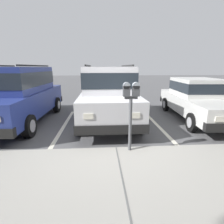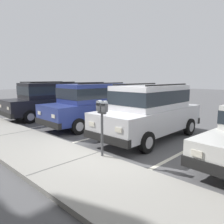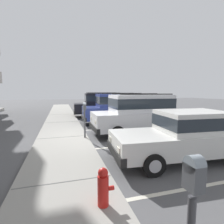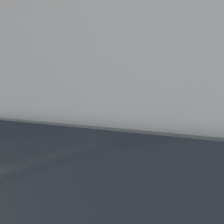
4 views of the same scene
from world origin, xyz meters
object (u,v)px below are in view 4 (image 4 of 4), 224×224
at_px(dark_hatchback, 199,101).
at_px(blue_coupe, 201,97).
at_px(red_sedan, 46,207).
at_px(parking_meter_near, 42,97).
at_px(silver_suv, 182,109).

distance_m(dark_hatchback, blue_coupe, 3.45).
xyz_separation_m(red_sedan, blue_coupe, (10.10, 0.33, 0.27)).
height_order(dark_hatchback, parking_meter_near, dark_hatchback).
height_order(silver_suv, red_sedan, silver_suv).
bearing_deg(red_sedan, dark_hatchback, 4.07).
bearing_deg(dark_hatchback, blue_coupe, 7.07).
relative_size(dark_hatchback, blue_coupe, 0.99).
bearing_deg(parking_meter_near, blue_coupe, -19.11).
relative_size(dark_hatchback, parking_meter_near, 3.14).
height_order(silver_suv, dark_hatchback, same).
bearing_deg(blue_coupe, dark_hatchback, -171.65).
bearing_deg(red_sedan, blue_coupe, 5.87).
bearing_deg(dark_hatchback, silver_suv, -176.92).
bearing_deg(blue_coupe, parking_meter_near, 163.87).
xyz_separation_m(blue_coupe, parking_meter_near, (-6.99, 2.42, 0.17)).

